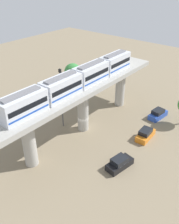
# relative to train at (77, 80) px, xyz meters

# --- Properties ---
(ground_plane) EXTENTS (120.00, 120.00, 0.00)m
(ground_plane) POSITION_rel_train_xyz_m (0.00, -1.29, -9.87)
(ground_plane) COLOR #84755B
(viaduct) EXTENTS (5.20, 35.80, 8.34)m
(viaduct) POSITION_rel_train_xyz_m (0.00, -1.29, -3.41)
(viaduct) COLOR #A8A59E
(viaduct) RESTS_ON ground
(train) EXTENTS (2.64, 27.45, 3.24)m
(train) POSITION_rel_train_xyz_m (0.00, 0.00, 0.00)
(train) COLOR silver
(train) RESTS_ON viaduct
(parked_car_black) EXTENTS (2.52, 4.45, 1.76)m
(parked_car_black) POSITION_rel_train_xyz_m (-10.43, 2.87, -9.13)
(parked_car_black) COLOR black
(parked_car_black) RESTS_ON ground
(parked_car_orange) EXTENTS (1.99, 4.28, 1.76)m
(parked_car_orange) POSITION_rel_train_xyz_m (-9.93, -5.79, -9.13)
(parked_car_orange) COLOR orange
(parked_car_orange) RESTS_ON ground
(parked_car_blue) EXTENTS (2.30, 4.39, 1.76)m
(parked_car_blue) POSITION_rel_train_xyz_m (-8.62, -13.21, -9.13)
(parked_car_blue) COLOR #284CB7
(parked_car_blue) RESTS_ON ground
(tree_near_viaduct) EXTENTS (3.98, 3.98, 5.67)m
(tree_near_viaduct) POSITION_rel_train_xyz_m (13.68, -13.59, -6.21)
(tree_near_viaduct) COLOR brown
(tree_near_viaduct) RESTS_ON ground
(signal_post) EXTENTS (0.44, 0.28, 10.94)m
(signal_post) POSITION_rel_train_xyz_m (3.40, 0.31, -3.87)
(signal_post) COLOR #4C4C51
(signal_post) RESTS_ON ground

